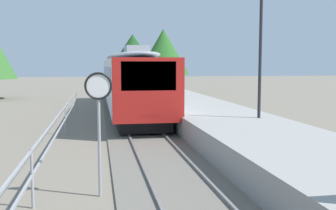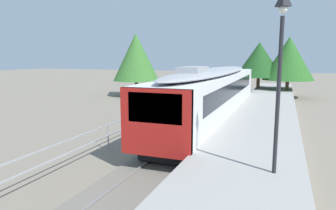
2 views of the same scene
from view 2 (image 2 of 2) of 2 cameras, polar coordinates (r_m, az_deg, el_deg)
The scene contains 8 objects.
ground_plane at distance 15.69m, azimuth -8.14°, elevation -7.33°, with size 160.00×160.00×0.00m, color slate.
track_rails at distance 14.51m, azimuth 2.40°, elevation -8.45°, with size 3.20×60.00×0.14m.
commuter_train at distance 20.42m, azimuth 8.40°, elevation 2.59°, with size 2.82×19.72×3.74m.
station_platform at distance 13.76m, azimuth 15.48°, elevation -7.94°, with size 3.90×60.00×0.90m, color #999691.
platform_lamp_mid_platform at distance 9.41m, azimuth 20.25°, elevation 9.95°, with size 0.34×0.34×5.35m.
tree_behind_carpark at distance 35.27m, azimuth 21.54°, elevation 8.07°, with size 5.30×5.30×6.52m.
tree_behind_station_far at distance 34.69m, azimuth -5.96°, elevation 8.86°, with size 5.14×5.14×6.98m.
tree_distant_left at distance 35.79m, azimuth 16.59°, elevation 8.09°, with size 5.11×5.11×6.00m.
Camera 2 is at (4.37, 8.86, 4.36)m, focal length 32.77 mm.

